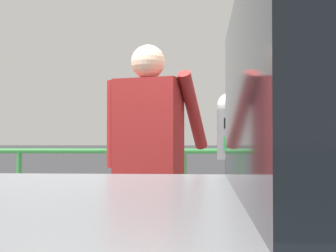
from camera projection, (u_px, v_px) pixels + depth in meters
The scene contains 3 objects.
parking_meter at pixel (230, 151), 3.36m from camera, with size 0.18×0.18×1.45m.
pedestrian_at_meter at pixel (148, 152), 3.54m from camera, with size 0.74×0.48×1.80m.
background_railing at pixel (184, 173), 6.00m from camera, with size 24.06×0.06×1.01m.
Camera 1 is at (0.05, -2.91, 1.30)m, focal length 53.70 mm.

